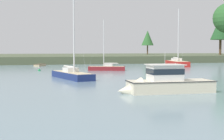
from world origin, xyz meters
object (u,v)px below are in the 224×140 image
at_px(sailboat_maroon, 107,69).
at_px(sailboat_red, 177,65).
at_px(cruiser_cream, 161,86).
at_px(sailboat_navy, 72,76).
at_px(dinghy_sand, 40,65).
at_px(mooring_buoy_green, 39,70).

relative_size(sailboat_maroon, sailboat_red, 0.70).
bearing_deg(cruiser_cream, sailboat_maroon, 85.76).
distance_m(sailboat_maroon, sailboat_red, 21.75).
bearing_deg(sailboat_navy, dinghy_sand, 95.52).
bearing_deg(sailboat_red, sailboat_navy, -137.22).
bearing_deg(dinghy_sand, sailboat_red, -13.10).
bearing_deg(mooring_buoy_green, sailboat_navy, -77.48).
relative_size(sailboat_maroon, sailboat_navy, 0.75).
height_order(sailboat_red, mooring_buoy_green, sailboat_red).
bearing_deg(sailboat_maroon, sailboat_red, 29.88).
height_order(sailboat_navy, mooring_buoy_green, sailboat_navy).
xyz_separation_m(sailboat_navy, cruiser_cream, (5.80, -15.25, 0.30)).
bearing_deg(sailboat_red, cruiser_cream, -117.69).
distance_m(sailboat_maroon, cruiser_cream, 29.32).
bearing_deg(sailboat_maroon, cruiser_cream, -94.24).
relative_size(sailboat_red, cruiser_cream, 1.57).
height_order(sailboat_maroon, mooring_buoy_green, sailboat_maroon).
xyz_separation_m(sailboat_maroon, sailboat_navy, (-7.96, -13.99, 0.05)).
bearing_deg(sailboat_red, dinghy_sand, 166.90).
bearing_deg(sailboat_navy, cruiser_cream, -69.19).
bearing_deg(mooring_buoy_green, cruiser_cream, -73.39).
relative_size(sailboat_red, dinghy_sand, 3.59).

